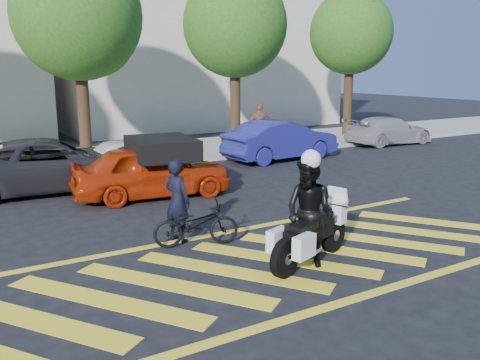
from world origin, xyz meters
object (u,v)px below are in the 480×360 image
parked_far_right (389,131)px  police_motorcycle (310,235)px  officer_bike (177,201)px  red_convertible (152,171)px  officer_moto (309,213)px  parked_mid_right (140,158)px  parked_mid_left (52,165)px  parked_right (281,140)px  bicycle (196,224)px

parked_far_right → police_motorcycle: bearing=130.5°
officer_bike → red_convertible: officer_bike is taller
officer_moto → red_convertible: bearing=166.6°
officer_moto → parked_mid_right: size_ratio=0.47×
police_motorcycle → parked_far_right: (12.23, 9.63, 0.08)m
police_motorcycle → parked_mid_left: (-2.81, 8.23, 0.20)m
officer_bike → parked_mid_right: size_ratio=0.42×
red_convertible → parked_mid_right: size_ratio=1.05×
officer_bike → parked_right: 9.69m
officer_moto → parked_right: 10.55m
police_motorcycle → officer_moto: size_ratio=1.14×
officer_bike → parked_far_right: officer_bike is taller
parked_mid_left → parked_far_right: size_ratio=1.24×
bicycle → red_convertible: bearing=7.4°
officer_moto → red_convertible: 6.07m
red_convertible → parked_right: parked_right is taller
parked_mid_right → officer_bike: bearing=162.4°
police_motorcycle → parked_far_right: 15.57m
police_motorcycle → parked_mid_right: parked_mid_right is taller
bicycle → red_convertible: (0.69, 4.12, 0.28)m
red_convertible → parked_far_right: 13.35m
officer_bike → parked_right: (7.18, 6.52, -0.09)m
parked_mid_right → parked_right: 5.89m
officer_bike → parked_mid_left: (-1.31, 5.85, -0.10)m
officer_moto → officer_bike: bearing=-167.1°
officer_moto → parked_right: bearing=128.2°
parked_right → parked_mid_left: bearing=89.9°
bicycle → red_convertible: size_ratio=0.40×
red_convertible → parked_far_right: (12.86, 3.59, -0.10)m
police_motorcycle → officer_bike: bearing=103.1°
red_convertible → parked_mid_left: 3.09m
parked_mid_left → parked_far_right: bearing=-80.8°
red_convertible → parked_far_right: red_convertible is taller
parked_mid_right → red_convertible: bearing=163.6°
officer_moto → parked_right: officer_moto is taller
police_motorcycle → parked_mid_left: size_ratio=0.41×
officer_moto → parked_right: size_ratio=0.42×
police_motorcycle → parked_far_right: bearing=19.0°
parked_right → parked_far_right: 6.60m
bicycle → police_motorcycle: size_ratio=0.77×
parked_right → parked_far_right: size_ratio=1.06×
officer_bike → officer_moto: 2.79m
parked_mid_left → parked_mid_right: size_ratio=1.33×
police_motorcycle → officer_moto: (-0.02, 0.01, 0.42)m
officer_moto → parked_mid_right: 8.22m
officer_bike → parked_mid_right: officer_bike is taller
parked_right → officer_moto: bearing=142.8°
parked_mid_left → parked_right: 8.51m
officer_bike → bicycle: bearing=179.7°
bicycle → officer_moto: 2.37m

